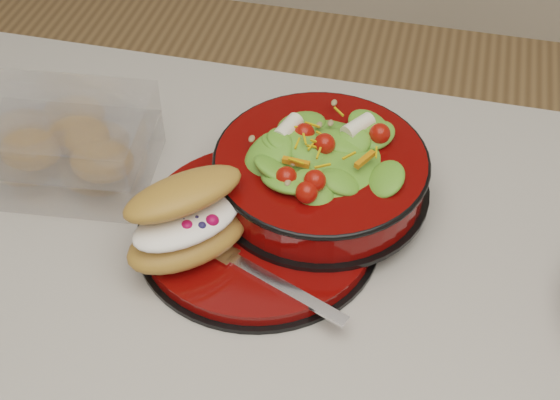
% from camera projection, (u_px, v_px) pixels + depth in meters
% --- Properties ---
extents(dinner_plate, '(0.27, 0.27, 0.02)m').
position_uv_depth(dinner_plate, '(259.00, 229.00, 0.87)').
color(dinner_plate, black).
rests_on(dinner_plate, island_counter).
extents(salad_bowl, '(0.25, 0.25, 0.10)m').
position_uv_depth(salad_bowl, '(321.00, 165.00, 0.87)').
color(salad_bowl, black).
rests_on(salad_bowl, dinner_plate).
extents(croissant, '(0.15, 0.16, 0.08)m').
position_uv_depth(croissant, '(188.00, 221.00, 0.81)').
color(croissant, '#C17A3B').
rests_on(croissant, dinner_plate).
extents(fork, '(0.18, 0.09, 0.00)m').
position_uv_depth(fork, '(265.00, 276.00, 0.80)').
color(fork, silver).
rests_on(fork, dinner_plate).
extents(pastry_box, '(0.22, 0.17, 0.09)m').
position_uv_depth(pastry_box, '(64.00, 144.00, 0.92)').
color(pastry_box, white).
rests_on(pastry_box, island_counter).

